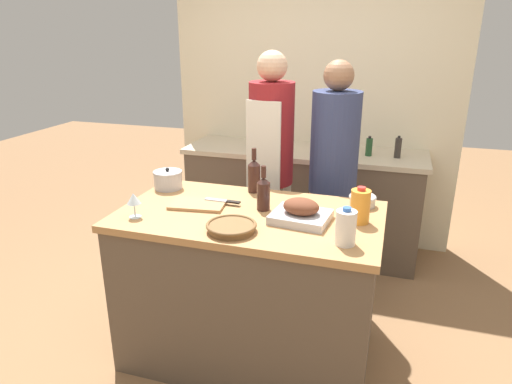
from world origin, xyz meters
TOP-DOWN VIEW (x-y plane):
  - ground_plane at (0.00, 0.00)m, footprint 12.00×12.00m
  - kitchen_island at (0.00, 0.00)m, footprint 1.44×0.82m
  - back_counter at (0.00, 1.49)m, footprint 2.02×0.60m
  - back_wall at (0.00, 1.84)m, footprint 2.52×0.10m
  - roasting_pan at (0.29, -0.03)m, footprint 0.32×0.28m
  - wicker_basket at (-0.01, -0.26)m, footprint 0.25×0.25m
  - cutting_board at (-0.31, 0.01)m, footprint 0.33×0.22m
  - stock_pot at (-0.62, 0.24)m, footprint 0.18×0.18m
  - mixing_bowl at (0.58, 0.29)m, footprint 0.15×0.15m
  - juice_jug at (0.59, 0.05)m, footprint 0.10×0.10m
  - milk_jug at (0.55, -0.23)m, footprint 0.10×0.10m
  - wine_bottle_green at (-0.08, 0.34)m, footprint 0.08×0.08m
  - wine_bottle_dark at (0.06, 0.07)m, footprint 0.07×0.07m
  - wine_glass_left at (-0.57, -0.24)m, footprint 0.07×0.07m
  - knife_chef at (-0.18, 0.08)m, footprint 0.21×0.04m
  - condiment_bottle_tall at (0.75, 1.46)m, footprint 0.05×0.05m
  - condiment_bottle_short at (-0.41, 1.49)m, footprint 0.07×0.07m
  - condiment_bottle_extra at (0.53, 1.46)m, footprint 0.05×0.05m
  - person_cook_aproned at (-0.10, 0.78)m, footprint 0.31×0.32m
  - person_cook_guest at (0.34, 0.81)m, footprint 0.33×0.33m

SIDE VIEW (x-z plane):
  - ground_plane at x=0.00m, z-range 0.00..0.00m
  - back_counter at x=0.00m, z-range 0.00..0.92m
  - kitchen_island at x=0.00m, z-range 0.00..0.93m
  - cutting_board at x=-0.31m, z-range 0.92..0.94m
  - person_cook_guest at x=0.34m, z-range 0.10..1.79m
  - knife_chef at x=-0.18m, z-range 0.94..0.95m
  - wicker_basket at x=-0.01m, z-range 0.93..0.97m
  - mixing_bowl at x=0.58m, z-range 0.93..0.99m
  - roasting_pan at x=0.29m, z-range 0.91..1.03m
  - stock_pot at x=-0.62m, z-range 0.91..1.05m
  - person_cook_aproned at x=-0.10m, z-range 0.11..1.86m
  - condiment_bottle_extra at x=0.53m, z-range 0.91..1.07m
  - condiment_bottle_short at x=-0.41m, z-range 0.91..1.07m
  - condiment_bottle_tall at x=0.75m, z-range 0.91..1.09m
  - milk_jug at x=0.55m, z-range 0.92..1.10m
  - juice_jug at x=0.59m, z-range 0.92..1.11m
  - wine_bottle_dark at x=0.06m, z-range 0.90..1.15m
  - wine_glass_left at x=-0.57m, z-range 0.96..1.09m
  - wine_bottle_green at x=-0.08m, z-range 0.90..1.17m
  - back_wall at x=0.00m, z-range 0.00..2.55m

